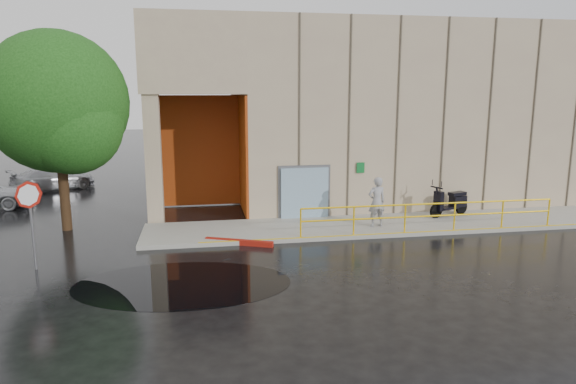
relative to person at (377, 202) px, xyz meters
name	(u,v)px	position (x,y,z in m)	size (l,w,h in m)	color
ground	(339,271)	(-2.56, -4.10, -1.08)	(120.00, 120.00, 0.00)	black
sidewalk	(408,224)	(1.44, 0.40, -1.01)	(20.00, 3.00, 0.15)	#99978B
building	(381,110)	(2.54, 6.89, 3.12)	(20.00, 10.17, 8.00)	tan
guardrail	(430,217)	(1.69, -0.95, -0.40)	(9.56, 0.06, 1.03)	yellow
person	(377,202)	(0.00, 0.00, 0.00)	(0.68, 0.45, 1.86)	#98989D
scooter	(450,195)	(3.48, 1.06, -0.06)	(2.01, 1.21, 1.52)	black
stop_sign	(30,206)	(-11.23, -2.47, 0.82)	(0.59, 0.58, 2.62)	slate
red_curb	(239,242)	(-5.21, -1.00, -0.99)	(2.40, 0.18, 0.18)	maroon
puddle	(183,284)	(-6.98, -4.37, -1.08)	(5.83, 3.59, 0.01)	black
car_c	(53,179)	(-14.08, 10.62, -0.48)	(1.69, 4.16, 1.21)	#B4B5BB
tree_near	(60,108)	(-11.26, 1.89, 3.45)	(5.08, 5.08, 7.27)	#321D10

